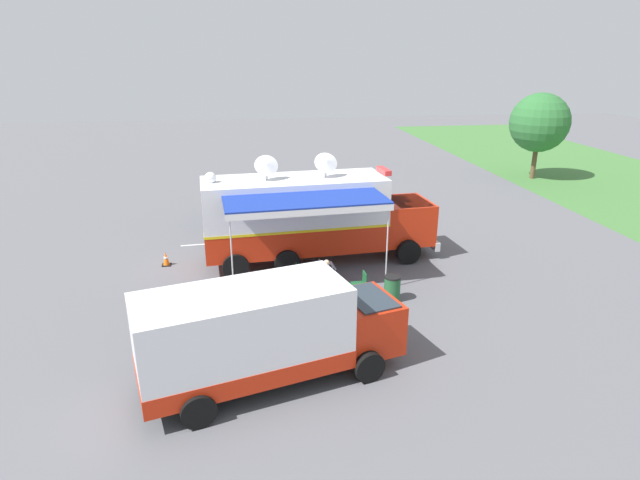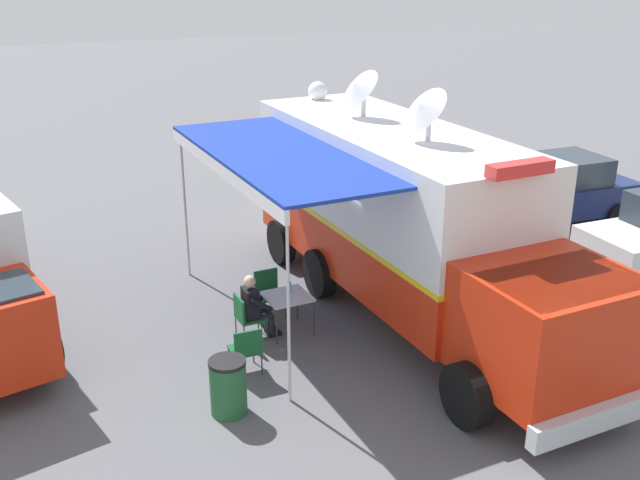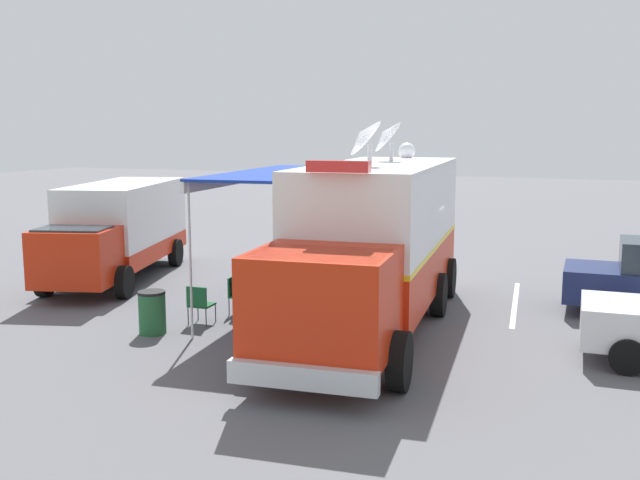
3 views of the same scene
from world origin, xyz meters
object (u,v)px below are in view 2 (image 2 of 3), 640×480
Objects in this scene: folding_chair_at_table at (246,314)px; trash_bin at (228,387)px; command_truck at (407,216)px; seated_responder at (255,305)px; traffic_cone at (310,205)px; folding_table at (287,299)px; folding_chair_spare_by_truck at (246,347)px; folding_chair_beside_table at (268,289)px; water_bottle at (289,287)px; car_far_corner at (556,191)px.

trash_bin is at bearing 67.30° from folding_chair_at_table.
command_truck reaches higher than trash_bin.
traffic_cone is (-3.34, -6.03, -0.37)m from seated_responder.
command_truck is 2.75m from folding_table.
seated_responder is at bearing -113.45° from folding_chair_spare_by_truck.
seated_responder is at bearing -175.52° from folding_chair_at_table.
folding_chair_spare_by_truck is at bearing 66.55° from seated_responder.
seated_responder is 1.37× the size of trash_bin.
folding_table is 0.99× the size of folding_chair_spare_by_truck.
trash_bin is (0.89, 2.13, -0.06)m from folding_chair_at_table.
command_truck is 3.54m from folding_chair_at_table.
command_truck reaches higher than folding_chair_beside_table.
folding_chair_beside_table is 2.29m from folding_chair_spare_by_truck.
water_bottle is 0.26× the size of folding_chair_at_table.
seated_responder is 6.90m from traffic_cone.
seated_responder is (-0.51, -1.18, 0.14)m from folding_chair_spare_by_truck.
folding_table is (2.44, 0.05, -1.27)m from command_truck.
folding_table is at bearing 20.38° from car_far_corner.
command_truck is 10.61× the size of trash_bin.
folding_chair_at_table is 1.50× the size of traffic_cone.
car_far_corner is (-9.20, -3.14, 0.37)m from folding_chair_at_table.
car_far_corner is (-5.96, -3.07, -1.07)m from command_truck.
water_bottle is 0.96m from folding_chair_at_table.
command_truck is 2.59m from water_bottle.
car_far_corner is (-10.09, -5.27, 0.42)m from trash_bin.
folding_chair_beside_table reaches higher than folding_table.
folding_table reaches higher than traffic_cone.
folding_chair_spare_by_truck is 1.12m from trash_bin.
seated_responder is at bearing 0.64° from folding_table.
folding_chair_beside_table is 3.40m from trash_bin.
folding_table is 0.87m from folding_chair_beside_table.
command_truck is 2.29× the size of car_far_corner.
seated_responder is (3.05, 0.05, -1.30)m from command_truck.
water_bottle is 0.26× the size of folding_chair_beside_table.
traffic_cone is (-2.73, -6.02, -0.39)m from folding_table.
folding_chair_spare_by_truck is (0.33, 1.17, 0.00)m from folding_chair_at_table.
folding_chair_at_table is 0.21× the size of car_far_corner.
traffic_cone is at bearing -118.13° from folding_chair_spare_by_truck.
command_truck reaches higher than folding_chair_spare_by_truck.
folding_table is at bearing 65.61° from traffic_cone.
trash_bin is 11.39m from car_far_corner.
command_truck reaches higher than folding_chair_at_table.
car_far_corner is (-5.67, 2.90, 0.60)m from traffic_cone.
trash_bin reaches higher than folding_chair_spare_by_truck.
seated_responder reaches higher than folding_chair_at_table.
command_truck is at bearing 27.26° from car_far_corner.
seated_responder reaches higher than folding_chair_spare_by_truck.
water_bottle is at bearing -132.67° from folding_chair_spare_by_truck.
folding_table is 0.82m from folding_chair_at_table.
water_bottle is 0.74m from seated_responder.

